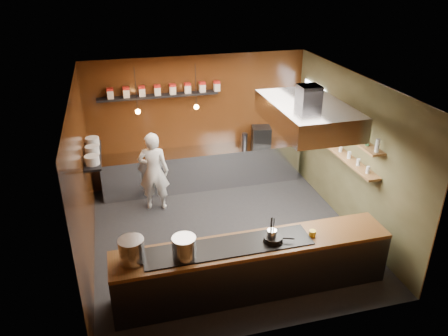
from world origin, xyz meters
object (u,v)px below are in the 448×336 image
object	(u,v)px
stockpot_small	(184,247)
espresso_machine	(261,136)
chef	(154,172)
stockpot_large	(132,250)
extractor_hood	(307,114)

from	to	relation	value
stockpot_small	espresso_machine	xyz separation A→B (m)	(2.52, 3.87, 0.01)
espresso_machine	chef	distance (m)	2.75
stockpot_large	stockpot_small	size ratio (longest dim) A/B	1.06
extractor_hood	stockpot_large	distance (m)	3.63
stockpot_small	chef	size ratio (longest dim) A/B	0.20
extractor_hood	stockpot_large	xyz separation A→B (m)	(-3.14, -1.19, -1.38)
stockpot_large	stockpot_small	xyz separation A→B (m)	(0.74, -0.10, -0.02)
stockpot_small	espresso_machine	world-z (taller)	espresso_machine
espresso_machine	stockpot_small	bearing A→B (deg)	-111.47
stockpot_large	espresso_machine	world-z (taller)	espresso_machine
extractor_hood	stockpot_small	xyz separation A→B (m)	(-2.40, -1.29, -1.40)
extractor_hood	espresso_machine	xyz separation A→B (m)	(0.13, 2.58, -1.39)
chef	espresso_machine	bearing A→B (deg)	-150.78
stockpot_large	espresso_machine	distance (m)	4.99
stockpot_small	chef	bearing A→B (deg)	91.97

